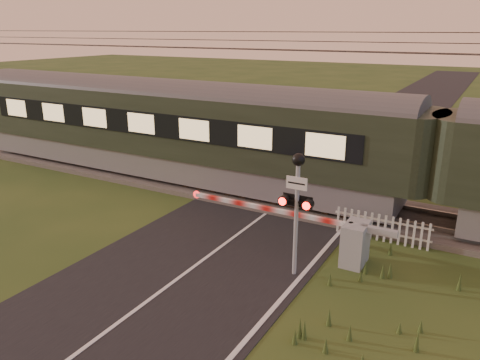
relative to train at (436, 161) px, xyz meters
The scene contains 8 objects.
ground 8.56m from the train, 128.19° to the right, with size 160.00×160.00×0.00m, color #284018.
road 8.73m from the train, 127.12° to the right, with size 6.00×140.00×0.03m.
track_bed 5.55m from the train, behind, with size 140.00×3.40×0.39m.
overhead_wires 6.18m from the train, behind, with size 120.00×0.62×0.62m.
train is the anchor object (origin of this frame).
boom_gate 4.35m from the train, 113.54° to the right, with size 6.44×0.93×1.23m.
crossing_signal 5.71m from the train, 116.94° to the right, with size 0.84×0.35×3.32m.
picket_fence 2.83m from the train, 119.67° to the right, with size 2.94×0.07×0.86m.
Camera 1 is at (6.69, -8.90, 6.22)m, focal length 35.00 mm.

